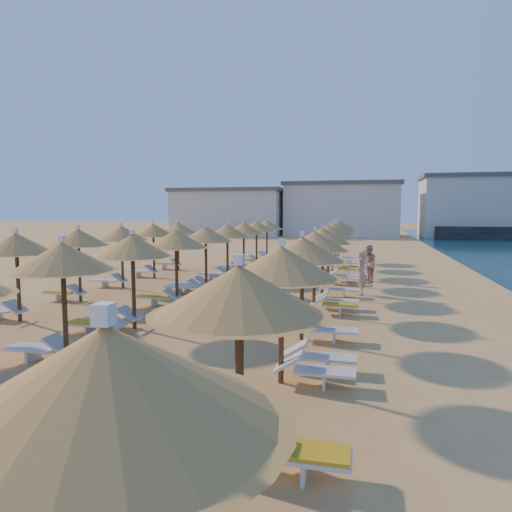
% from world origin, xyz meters
% --- Properties ---
extents(ground, '(220.00, 220.00, 0.00)m').
position_xyz_m(ground, '(0.00, 0.00, 0.00)').
color(ground, tan).
rests_on(ground, ground).
extents(hotel_blocks, '(49.18, 11.20, 8.10)m').
position_xyz_m(hotel_blocks, '(2.74, 46.15, 3.70)').
color(hotel_blocks, beige).
rests_on(hotel_blocks, ground).
extents(parasol_row_east, '(2.46, 31.54, 2.98)m').
position_xyz_m(parasol_row_east, '(2.03, -0.56, 2.45)').
color(parasol_row_east, brown).
rests_on(parasol_row_east, ground).
extents(parasol_row_west, '(2.46, 31.54, 2.98)m').
position_xyz_m(parasol_row_west, '(-3.01, -0.56, 2.45)').
color(parasol_row_west, brown).
rests_on(parasol_row_west, ground).
extents(parasol_row_inland, '(2.46, 18.62, 2.98)m').
position_xyz_m(parasol_row_inland, '(-7.03, -0.56, 2.45)').
color(parasol_row_inland, brown).
rests_on(parasol_row_inland, ground).
extents(loungers, '(12.10, 29.65, 0.66)m').
position_xyz_m(loungers, '(-1.77, -0.66, 0.34)').
color(loungers, silver).
rests_on(loungers, ground).
extents(beachgoer_b, '(0.98, 1.09, 1.83)m').
position_xyz_m(beachgoer_b, '(3.93, 5.45, 0.92)').
color(beachgoer_b, tan).
rests_on(beachgoer_b, ground).
extents(beachgoer_a, '(0.52, 0.73, 1.88)m').
position_xyz_m(beachgoer_a, '(3.59, 1.74, 0.94)').
color(beachgoer_a, tan).
rests_on(beachgoer_a, ground).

